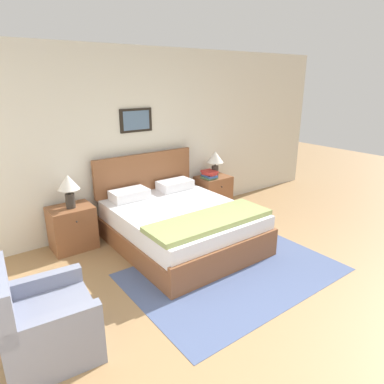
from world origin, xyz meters
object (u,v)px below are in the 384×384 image
(nightstand_near_window, at_px, (72,228))
(table_lamp_near_window, at_px, (68,185))
(bed, at_px, (180,224))
(armchair, at_px, (44,324))
(nightstand_by_door, at_px, (213,193))
(table_lamp_by_door, at_px, (215,159))

(nightstand_near_window, bearing_deg, table_lamp_near_window, -75.61)
(bed, height_order, table_lamp_near_window, bed)
(bed, xyz_separation_m, armchair, (-2.01, -0.98, -0.01))
(armchair, relative_size, nightstand_by_door, 1.44)
(armchair, relative_size, table_lamp_by_door, 1.92)
(bed, height_order, armchair, bed)
(bed, distance_m, table_lamp_by_door, 1.53)
(table_lamp_by_door, bearing_deg, nightstand_near_window, 179.31)
(table_lamp_by_door, bearing_deg, bed, -149.48)
(nightstand_near_window, bearing_deg, armchair, -114.81)
(nightstand_by_door, bearing_deg, nightstand_near_window, 180.00)
(nightstand_near_window, xyz_separation_m, nightstand_by_door, (2.42, 0.00, 0.00))
(bed, relative_size, nightstand_by_door, 3.36)
(armchair, bearing_deg, nightstand_near_window, 160.71)
(nightstand_by_door, bearing_deg, bed, -148.31)
(nightstand_near_window, xyz_separation_m, table_lamp_near_window, (0.01, -0.03, 0.59))
(bed, bearing_deg, armchair, -154.11)
(table_lamp_near_window, distance_m, table_lamp_by_door, 2.42)
(nightstand_near_window, distance_m, table_lamp_by_door, 2.50)
(nightstand_by_door, relative_size, table_lamp_near_window, 1.33)
(armchair, bearing_deg, nightstand_by_door, 123.67)
(nightstand_by_door, height_order, table_lamp_by_door, table_lamp_by_door)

